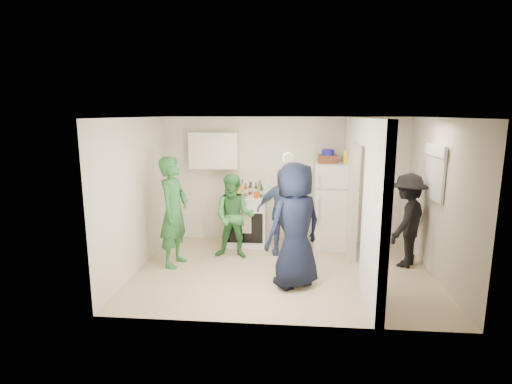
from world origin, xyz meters
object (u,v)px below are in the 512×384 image
blue_bowl (328,152)px  person_green_left (174,212)px  person_navy (295,225)px  person_green_center (234,217)px  fridge (332,206)px  person_denim (282,212)px  yellow_cup_stack_top (346,157)px  stove (246,220)px  person_nook (407,220)px  wicker_basket (328,159)px

blue_bowl → person_green_left: (-2.65, -1.23, -0.91)m
person_green_left → person_navy: (2.03, -0.68, 0.01)m
person_green_center → fridge: bearing=26.3°
blue_bowl → person_navy: size_ratio=0.13×
person_green_center → person_green_left: bearing=-152.2°
person_green_left → person_denim: 1.95m
yellow_cup_stack_top → person_denim: (-1.16, -0.36, -0.97)m
stove → person_nook: bearing=-17.9°
wicker_basket → person_denim: bearing=-148.9°
person_green_left → person_nook: size_ratio=1.17×
yellow_cup_stack_top → person_green_center: 2.33m
fridge → yellow_cup_stack_top: size_ratio=6.55×
blue_bowl → yellow_cup_stack_top: bearing=-25.1°
person_navy → wicker_basket: bearing=-143.7°
fridge → person_denim: size_ratio=1.03×
person_green_left → person_nook: (3.92, 0.30, -0.14)m
wicker_basket → person_denim: (-0.84, -0.51, -0.92)m
wicker_basket → person_nook: wicker_basket is taller
yellow_cup_stack_top → person_green_left: 3.27m
yellow_cup_stack_top → person_navy: yellow_cup_stack_top is taller
wicker_basket → person_green_left: bearing=-155.1°
stove → wicker_basket: (1.56, 0.02, 1.22)m
wicker_basket → person_nook: (1.27, -0.93, -0.92)m
wicker_basket → person_green_center: (-1.68, -0.80, -0.95)m
person_denim → person_navy: bearing=-77.6°
person_green_left → person_navy: size_ratio=0.99×
stove → person_nook: 2.99m
blue_bowl → person_green_left: size_ratio=0.13×
person_nook → yellow_cup_stack_top: bearing=-94.8°
stove → person_green_center: (-0.12, -0.78, 0.27)m
person_green_left → wicker_basket: bearing=-55.2°
fridge → yellow_cup_stack_top: (0.22, -0.10, 0.94)m
person_green_center → blue_bowl: bearing=28.9°
person_denim → yellow_cup_stack_top: bearing=20.5°
fridge → person_green_left: (-2.75, -1.18, 0.11)m
person_green_center → person_navy: bearing=-42.7°
person_nook → person_denim: bearing=-66.6°
person_navy → person_nook: (1.89, 0.98, -0.14)m
person_navy → person_nook: bearing=171.6°
fridge → wicker_basket: bearing=153.4°
person_denim → person_nook: person_denim is taller
wicker_basket → person_denim: wicker_basket is taller
blue_bowl → person_green_center: blue_bowl is taller
person_denim → stove: bearing=149.0°
yellow_cup_stack_top → stove: bearing=176.0°
blue_bowl → person_green_left: 3.06m
person_green_left → person_navy: bearing=-98.7°
fridge → person_green_center: (-1.78, -0.75, -0.06)m
person_nook → blue_bowl: bearing=-91.6°
person_green_center → person_denim: (0.84, 0.29, 0.04)m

